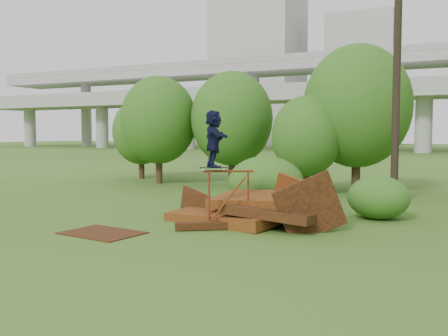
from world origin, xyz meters
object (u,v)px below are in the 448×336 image
at_px(scrap_pile, 250,211).
at_px(flat_plate, 102,233).
at_px(utility_pole, 397,59).
at_px(skater, 213,139).

relative_size(scrap_pile, flat_plate, 2.79).
bearing_deg(flat_plate, utility_pole, 56.84).
bearing_deg(scrap_pile, flat_plate, -134.00).
height_order(scrap_pile, skater, skater).
height_order(skater, utility_pole, utility_pole).
bearing_deg(flat_plate, scrap_pile, 46.00).
xyz_separation_m(skater, flat_plate, (-2.28, -1.93, -2.45)).
bearing_deg(scrap_pile, utility_pole, 63.30).
height_order(flat_plate, utility_pole, utility_pole).
xyz_separation_m(flat_plate, utility_pole, (6.05, 9.26, 5.33)).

